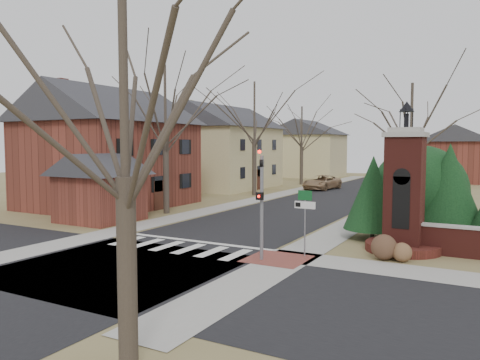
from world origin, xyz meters
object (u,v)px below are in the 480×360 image
Objects in this scene: sign_post at (305,210)px; brick_gate_monument at (404,202)px; traffic_signal_pole at (261,196)px; distant_car at (391,177)px; pickup_truck at (322,182)px.

brick_gate_monument is (3.41, 3.01, 0.22)m from sign_post.
distant_car is (-2.70, 39.82, -1.76)m from traffic_signal_pole.
traffic_signal_pole is 2.02m from sign_post.
traffic_signal_pole is at bearing -136.76° from brick_gate_monument.
traffic_signal_pole is 0.86× the size of pickup_truck.
sign_post is at bearing 47.57° from traffic_signal_pole.
traffic_signal_pole is at bearing -67.98° from pickup_truck.
sign_post reaches higher than distant_car.
traffic_signal_pole reaches higher than sign_post.
pickup_truck is (-12.40, 25.33, -1.44)m from brick_gate_monument.
traffic_signal_pole is 1.64× the size of sign_post.
traffic_signal_pole is at bearing 84.54° from distant_car.
traffic_signal_pole reaches higher than distant_car.
distant_car is at bearing 93.88° from traffic_signal_pole.
sign_post is at bearing 86.60° from distant_car.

